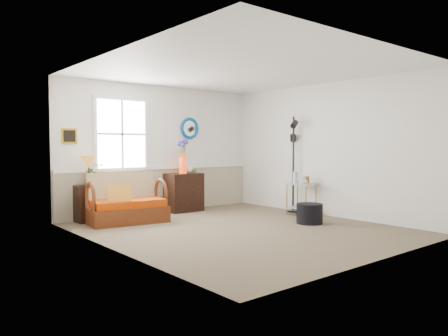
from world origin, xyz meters
TOP-DOWN VIEW (x-y plane):
  - floor at (0.00, 0.00)m, footprint 4.50×5.00m
  - ceiling at (0.00, 0.00)m, footprint 4.50×5.00m
  - walls at (0.00, 0.00)m, footprint 4.51×5.01m
  - wainscot at (0.00, 2.48)m, footprint 4.46×0.02m
  - chair_rail at (0.00, 2.47)m, footprint 4.46×0.04m
  - window at (-0.90, 2.47)m, footprint 1.14×0.06m
  - picture at (-1.92, 2.48)m, footprint 0.28×0.03m
  - mirror at (0.70, 2.48)m, footprint 0.47×0.07m
  - loveseat at (-1.16, 1.78)m, footprint 1.45×0.94m
  - throw_pillow at (-1.35, 1.68)m, footprint 0.42×0.24m
  - lamp_stand at (-1.69, 2.30)m, footprint 0.37×0.37m
  - table_lamp at (-1.65, 2.27)m, footprint 0.34×0.34m
  - potted_plant at (-1.54, 2.32)m, footprint 0.36×0.40m
  - cabinet at (0.39, 2.26)m, footprint 0.75×0.48m
  - flower_vase at (0.35, 2.22)m, footprint 0.24×0.24m
  - side_table at (1.93, 0.37)m, footprint 0.59×0.59m
  - tabletop_items at (1.94, 0.36)m, footprint 0.40×0.40m
  - floor_lamp at (2.10, 0.74)m, footprint 0.35×0.35m
  - ottoman at (1.29, -0.36)m, footprint 0.54×0.54m

SIDE VIEW (x-z plane):
  - floor at x=0.00m, z-range -0.01..0.01m
  - ottoman at x=1.29m, z-range 0.00..0.35m
  - side_table at x=1.93m, z-range 0.00..0.63m
  - lamp_stand at x=-1.69m, z-range 0.00..0.66m
  - cabinet at x=0.39m, z-range 0.00..0.80m
  - loveseat at x=-1.16m, z-range 0.00..0.89m
  - wainscot at x=0.00m, z-range 0.00..0.90m
  - throw_pillow at x=-1.35m, z-range 0.29..0.70m
  - tabletop_items at x=1.94m, z-range 0.63..0.87m
  - potted_plant at x=-1.54m, z-range 0.66..0.96m
  - chair_rail at x=0.00m, z-range 0.89..0.95m
  - table_lamp at x=-1.65m, z-range 0.66..1.20m
  - floor_lamp at x=2.10m, z-range 0.00..1.98m
  - flower_vase at x=0.35m, z-range 0.80..1.49m
  - walls at x=0.00m, z-range 0.00..2.60m
  - picture at x=-1.92m, z-range 1.41..1.69m
  - window at x=-0.90m, z-range 0.88..2.32m
  - mirror at x=0.70m, z-range 1.51..1.99m
  - ceiling at x=0.00m, z-range 2.60..2.60m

